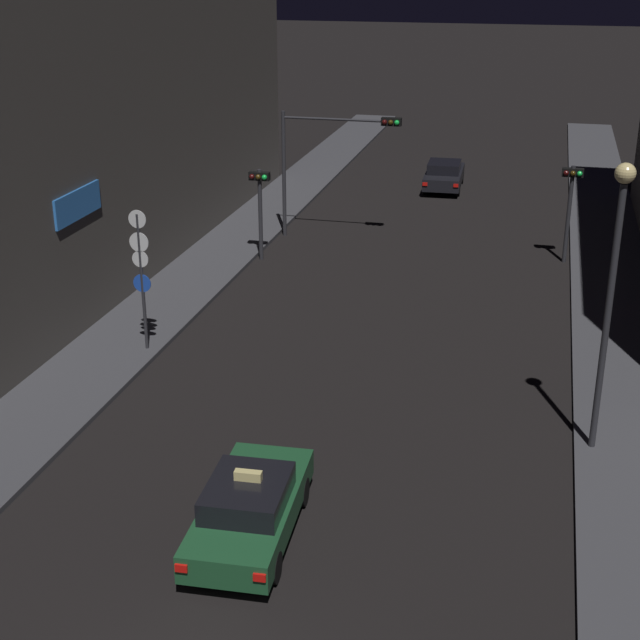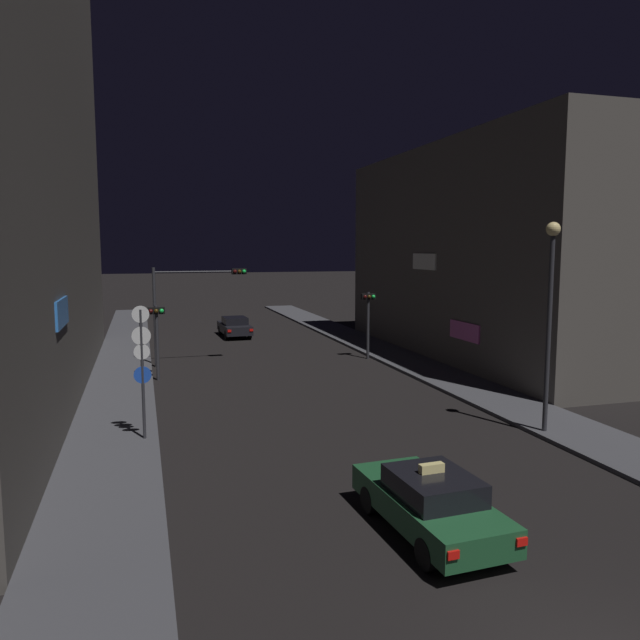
% 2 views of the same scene
% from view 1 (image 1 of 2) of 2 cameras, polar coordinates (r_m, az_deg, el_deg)
% --- Properties ---
extents(sidewalk_left, '(2.90, 58.84, 0.14)m').
position_cam_1_polar(sidewalk_left, '(41.19, -4.10, 5.85)').
color(sidewalk_left, '#424247').
rests_on(sidewalk_left, ground_plane).
extents(sidewalk_right, '(2.90, 58.84, 0.14)m').
position_cam_1_polar(sidewalk_right, '(39.42, 17.24, 4.16)').
color(sidewalk_right, '#424247').
rests_on(sidewalk_right, ground_plane).
extents(taxi, '(2.04, 4.54, 1.62)m').
position_cam_1_polar(taxi, '(19.48, -4.33, -11.42)').
color(taxi, '#1E512D').
rests_on(taxi, ground_plane).
extents(far_car, '(1.95, 4.51, 1.42)m').
position_cam_1_polar(far_car, '(48.05, 7.64, 8.85)').
color(far_car, black).
rests_on(far_car, ground_plane).
extents(traffic_light_overhead, '(4.96, 0.42, 5.26)m').
position_cam_1_polar(traffic_light_overhead, '(38.45, 0.54, 10.54)').
color(traffic_light_overhead, '#2D2D33').
rests_on(traffic_light_overhead, ground_plane).
extents(traffic_light_left_kerb, '(0.80, 0.42, 3.59)m').
position_cam_1_polar(traffic_light_left_kerb, '(36.03, -3.73, 7.65)').
color(traffic_light_left_kerb, '#2D2D33').
rests_on(traffic_light_left_kerb, ground_plane).
extents(traffic_light_right_kerb, '(0.80, 0.42, 3.81)m').
position_cam_1_polar(traffic_light_right_kerb, '(36.84, 15.17, 7.48)').
color(traffic_light_right_kerb, '#2D2D33').
rests_on(traffic_light_right_kerb, ground_plane).
extents(sign_pole_left, '(0.59, 0.10, 4.32)m').
position_cam_1_polar(sign_pole_left, '(27.70, -10.95, 3.15)').
color(sign_pole_left, '#2D2D33').
rests_on(sign_pole_left, sidewalk_left).
extents(street_lamp_near_block, '(0.46, 0.46, 6.97)m').
position_cam_1_polar(street_lamp_near_block, '(21.95, 17.61, 3.04)').
color(street_lamp_near_block, '#2D2D33').
rests_on(street_lamp_near_block, sidewalk_right).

